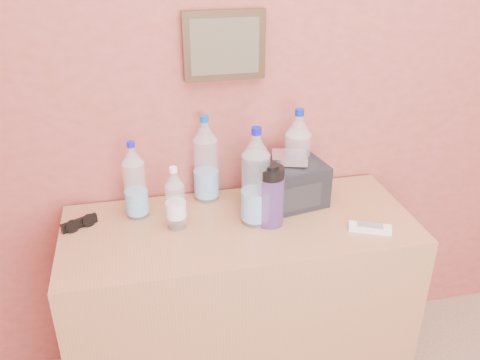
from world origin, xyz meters
name	(u,v)px	position (x,y,z in m)	size (l,w,h in m)	color
picture_frame	(224,46)	(-0.25, 1.98, 1.40)	(0.30, 0.03, 0.25)	#382311
dresser	(240,308)	(-0.25, 1.71, 0.40)	(1.29, 0.54, 0.81)	#AF814A
pet_large_a	(135,184)	(-0.61, 1.85, 0.94)	(0.08, 0.08, 0.30)	silver
pet_large_b	(206,163)	(-0.33, 1.93, 0.96)	(0.09, 0.09, 0.35)	white
pet_large_c	(297,159)	(0.02, 1.87, 0.97)	(0.10, 0.10, 0.37)	silver
pet_large_d	(256,182)	(-0.19, 1.71, 0.97)	(0.10, 0.10, 0.37)	silver
pet_small	(175,201)	(-0.48, 1.74, 0.91)	(0.07, 0.07, 0.24)	silver
nalgene_bottle	(271,195)	(-0.14, 1.69, 0.93)	(0.10, 0.10, 0.24)	#7245A5
sunglasses	(79,223)	(-0.82, 1.81, 0.83)	(0.13, 0.05, 0.03)	black
ac_remote	(370,228)	(0.20, 1.56, 0.82)	(0.15, 0.05, 0.02)	beige
toiletry_bag	(287,181)	(-0.03, 1.82, 0.90)	(0.28, 0.20, 0.19)	black
foil_packet	(289,157)	(-0.04, 1.81, 1.01)	(0.13, 0.11, 0.03)	silver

